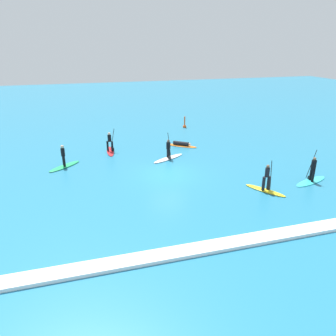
{
  "coord_description": "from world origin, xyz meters",
  "views": [
    {
      "loc": [
        -6.17,
        -21.23,
        9.09
      ],
      "look_at": [
        0.0,
        0.0,
        0.5
      ],
      "focal_mm": 34.72,
      "sensor_mm": 36.0,
      "label": 1
    }
  ],
  "objects_px": {
    "surfer_on_white_board": "(168,154)",
    "surfer_on_red_board": "(110,147)",
    "surfer_on_teal_board": "(312,176)",
    "surfer_on_orange_board": "(181,144)",
    "marker_buoy": "(185,125)",
    "surfer_on_green_board": "(64,162)",
    "surfer_on_yellow_board": "(266,185)"
  },
  "relations": [
    {
      "from": "surfer_on_green_board",
      "to": "marker_buoy",
      "type": "xyz_separation_m",
      "value": [
        13.06,
        9.23,
        -0.13
      ]
    },
    {
      "from": "surfer_on_teal_board",
      "to": "surfer_on_red_board",
      "type": "relative_size",
      "value": 1.14
    },
    {
      "from": "surfer_on_red_board",
      "to": "marker_buoy",
      "type": "xyz_separation_m",
      "value": [
        9.18,
        6.48,
        -0.22
      ]
    },
    {
      "from": "surfer_on_green_board",
      "to": "surfer_on_teal_board",
      "type": "bearing_deg",
      "value": 112.89
    },
    {
      "from": "surfer_on_green_board",
      "to": "surfer_on_red_board",
      "type": "relative_size",
      "value": 0.95
    },
    {
      "from": "surfer_on_green_board",
      "to": "marker_buoy",
      "type": "distance_m",
      "value": 15.99
    },
    {
      "from": "surfer_on_yellow_board",
      "to": "marker_buoy",
      "type": "relative_size",
      "value": 1.98
    },
    {
      "from": "surfer_on_red_board",
      "to": "surfer_on_teal_board",
      "type": "bearing_deg",
      "value": -126.8
    },
    {
      "from": "surfer_on_yellow_board",
      "to": "surfer_on_teal_board",
      "type": "height_order",
      "value": "surfer_on_teal_board"
    },
    {
      "from": "marker_buoy",
      "to": "surfer_on_orange_board",
      "type": "bearing_deg",
      "value": -111.36
    },
    {
      "from": "surfer_on_teal_board",
      "to": "surfer_on_white_board",
      "type": "height_order",
      "value": "surfer_on_teal_board"
    },
    {
      "from": "surfer_on_white_board",
      "to": "surfer_on_teal_board",
      "type": "bearing_deg",
      "value": 109.0
    },
    {
      "from": "surfer_on_green_board",
      "to": "surfer_on_red_board",
      "type": "distance_m",
      "value": 4.76
    },
    {
      "from": "surfer_on_white_board",
      "to": "surfer_on_red_board",
      "type": "relative_size",
      "value": 1.14
    },
    {
      "from": "surfer_on_orange_board",
      "to": "surfer_on_teal_board",
      "type": "bearing_deg",
      "value": -21.72
    },
    {
      "from": "surfer_on_green_board",
      "to": "surfer_on_orange_board",
      "type": "distance_m",
      "value": 10.79
    },
    {
      "from": "surfer_on_yellow_board",
      "to": "surfer_on_teal_board",
      "type": "bearing_deg",
      "value": 65.66
    },
    {
      "from": "surfer_on_yellow_board",
      "to": "surfer_on_teal_board",
      "type": "distance_m",
      "value": 3.91
    },
    {
      "from": "surfer_on_yellow_board",
      "to": "surfer_on_red_board",
      "type": "height_order",
      "value": "surfer_on_yellow_board"
    },
    {
      "from": "surfer_on_white_board",
      "to": "surfer_on_orange_board",
      "type": "relative_size",
      "value": 1.14
    },
    {
      "from": "surfer_on_white_board",
      "to": "surfer_on_orange_board",
      "type": "bearing_deg",
      "value": -154.24
    },
    {
      "from": "surfer_on_teal_board",
      "to": "marker_buoy",
      "type": "height_order",
      "value": "surfer_on_teal_board"
    },
    {
      "from": "surfer_on_teal_board",
      "to": "surfer_on_green_board",
      "type": "distance_m",
      "value": 18.28
    },
    {
      "from": "surfer_on_white_board",
      "to": "surfer_on_green_board",
      "type": "relative_size",
      "value": 1.21
    },
    {
      "from": "surfer_on_teal_board",
      "to": "surfer_on_red_board",
      "type": "bearing_deg",
      "value": 121.7
    },
    {
      "from": "surfer_on_teal_board",
      "to": "surfer_on_white_board",
      "type": "relative_size",
      "value": 1.0
    },
    {
      "from": "surfer_on_orange_board",
      "to": "surfer_on_white_board",
      "type": "bearing_deg",
      "value": -86.91
    },
    {
      "from": "surfer_on_yellow_board",
      "to": "surfer_on_green_board",
      "type": "xyz_separation_m",
      "value": [
        -12.64,
        8.26,
        -0.07
      ]
    },
    {
      "from": "surfer_on_yellow_board",
      "to": "surfer_on_white_board",
      "type": "height_order",
      "value": "surfer_on_white_board"
    },
    {
      "from": "surfer_on_red_board",
      "to": "surfer_on_orange_board",
      "type": "distance_m",
      "value": 6.6
    },
    {
      "from": "surfer_on_orange_board",
      "to": "marker_buoy",
      "type": "bearing_deg",
      "value": 106.76
    },
    {
      "from": "surfer_on_yellow_board",
      "to": "surfer_on_orange_board",
      "type": "relative_size",
      "value": 0.96
    }
  ]
}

